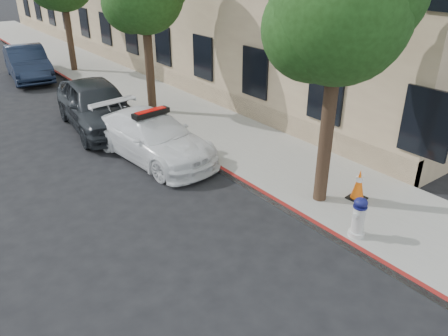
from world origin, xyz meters
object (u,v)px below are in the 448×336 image
Objects in this scene: police_car at (153,137)px; parked_car_mid at (97,105)px; traffic_cone at (359,185)px; parked_car_far at (27,63)px; fire_hydrant at (359,218)px.

parked_car_mid is (-0.30, 3.22, 0.17)m from police_car.
traffic_cone is at bearing -65.20° from parked_car_mid.
police_car is at bearing 115.65° from traffic_cone.
parked_car_far is 17.63m from fire_hydrant.
police_car is 6.18× the size of traffic_cone.
parked_car_far is at bearing 99.56° from traffic_cone.
parked_car_far is 5.29× the size of fire_hydrant.
parked_car_mid is 8.22m from parked_car_far.
fire_hydrant is 1.55m from traffic_cone.
parked_car_far is at bearing 85.08° from police_car.
parked_car_mid is 5.52× the size of fire_hydrant.
traffic_cone is (2.80, -16.63, -0.24)m from parked_car_far.
police_car is at bearing -78.25° from parked_car_mid.
fire_hydrant is at bearing -78.26° from parked_car_far.
police_car is 5.32× the size of fire_hydrant.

